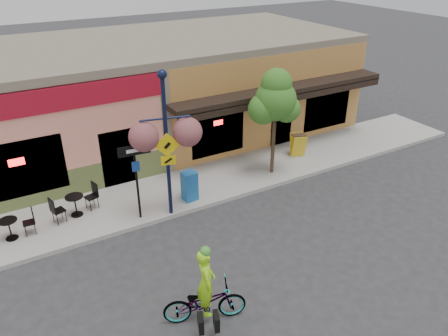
# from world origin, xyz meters

# --- Properties ---
(ground) EXTENTS (90.00, 90.00, 0.00)m
(ground) POSITION_xyz_m (0.00, 0.00, 0.00)
(ground) COLOR #2D2D30
(ground) RESTS_ON ground
(sidewalk) EXTENTS (24.00, 3.00, 0.15)m
(sidewalk) POSITION_xyz_m (0.00, 2.00, 0.07)
(sidewalk) COLOR #9E9B93
(sidewalk) RESTS_ON ground
(curb) EXTENTS (24.00, 0.12, 0.15)m
(curb) POSITION_xyz_m (0.00, 0.55, 0.07)
(curb) COLOR #A8A59E
(curb) RESTS_ON ground
(building) EXTENTS (18.20, 8.20, 4.50)m
(building) POSITION_xyz_m (0.00, 7.50, 2.25)
(building) COLOR #F28F77
(building) RESTS_ON ground
(bicycle) EXTENTS (2.14, 1.35, 1.06)m
(bicycle) POSITION_xyz_m (-3.24, -3.91, 0.53)
(bicycle) COLOR maroon
(bicycle) RESTS_ON ground
(cyclist_rider) EXTENTS (0.63, 0.77, 1.81)m
(cyclist_rider) POSITION_xyz_m (-3.19, -3.91, 0.91)
(cyclist_rider) COLOR #A4F71A
(cyclist_rider) RESTS_ON ground
(lamp_post) EXTENTS (1.66, 0.97, 4.88)m
(lamp_post) POSITION_xyz_m (-2.15, 0.65, 2.59)
(lamp_post) COLOR #111835
(lamp_post) RESTS_ON sidewalk
(one_way_sign) EXTENTS (1.02, 0.31, 2.63)m
(one_way_sign) POSITION_xyz_m (-3.13, 0.91, 1.46)
(one_way_sign) COLOR black
(one_way_sign) RESTS_ON sidewalk
(cafe_set_left) EXTENTS (1.50, 0.80, 0.88)m
(cafe_set_left) POSITION_xyz_m (-6.97, 1.75, 0.59)
(cafe_set_left) COLOR black
(cafe_set_left) RESTS_ON sidewalk
(cafe_set_right) EXTENTS (1.72, 1.18, 0.94)m
(cafe_set_right) POSITION_xyz_m (-4.93, 2.08, 0.62)
(cafe_set_right) COLOR black
(cafe_set_right) RESTS_ON sidewalk
(newspaper_box_blue) EXTENTS (0.52, 0.47, 1.07)m
(newspaper_box_blue) POSITION_xyz_m (-1.21, 1.11, 0.68)
(newspaper_box_blue) COLOR #1B5CA2
(newspaper_box_blue) RESTS_ON sidewalk
(newspaper_box_grey) EXTENTS (0.46, 0.43, 0.83)m
(newspaper_box_grey) POSITION_xyz_m (-1.06, 1.31, 0.56)
(newspaper_box_grey) COLOR #9D9D9D
(newspaper_box_grey) RESTS_ON sidewalk
(street_tree) EXTENTS (1.69, 1.69, 4.20)m
(street_tree) POSITION_xyz_m (2.49, 1.36, 2.25)
(street_tree) COLOR #3D7A26
(street_tree) RESTS_ON sidewalk
(sandwich_board) EXTENTS (0.69, 0.59, 0.97)m
(sandwich_board) POSITION_xyz_m (4.25, 1.89, 0.63)
(sandwich_board) COLOR gold
(sandwich_board) RESTS_ON sidewalk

